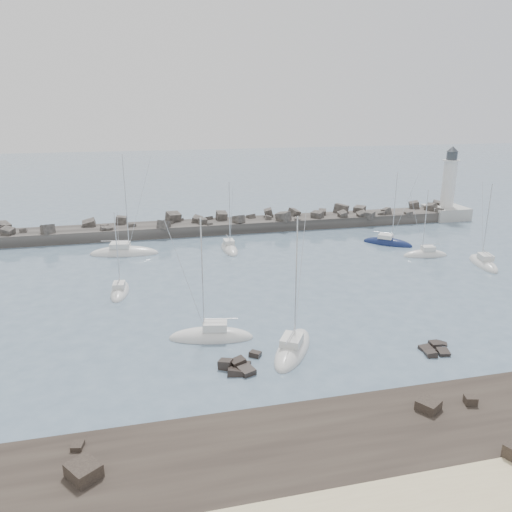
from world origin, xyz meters
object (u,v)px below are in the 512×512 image
at_px(sailboat_9, 425,255).
at_px(sailboat_10, 483,264).
at_px(lighthouse, 447,203).
at_px(sailboat_8, 388,243).
at_px(sailboat_5, 211,337).
at_px(sailboat_6, 229,249).
at_px(sailboat_4, 124,253).
at_px(sailboat_3, 120,292).
at_px(sailboat_7, 293,350).

xyz_separation_m(sailboat_9, sailboat_10, (5.57, -5.69, 0.01)).
height_order(lighthouse, sailboat_8, lighthouse).
height_order(sailboat_8, sailboat_10, sailboat_8).
bearing_deg(sailboat_8, sailboat_10, -58.88).
height_order(sailboat_5, sailboat_6, sailboat_5).
xyz_separation_m(sailboat_4, sailboat_9, (43.45, -11.43, -0.00)).
bearing_deg(sailboat_3, sailboat_10, -1.03).
relative_size(lighthouse, sailboat_8, 1.17).
distance_m(sailboat_9, sailboat_10, 7.97).
relative_size(sailboat_8, sailboat_9, 1.16).
bearing_deg(sailboat_9, sailboat_7, -139.88).
bearing_deg(sailboat_4, sailboat_5, -74.52).
height_order(sailboat_9, sailboat_10, sailboat_10).
distance_m(sailboat_3, sailboat_8, 43.19).
xyz_separation_m(sailboat_3, sailboat_8, (41.44, 12.15, 0.00)).
height_order(sailboat_4, sailboat_7, sailboat_4).
bearing_deg(sailboat_4, sailboat_7, -66.33).
height_order(sailboat_6, sailboat_9, sailboat_6).
bearing_deg(sailboat_5, sailboat_10, 18.68).
bearing_deg(sailboat_3, sailboat_5, -58.81).
bearing_deg(sailboat_10, lighthouse, 66.12).
height_order(sailboat_3, sailboat_4, sailboat_4).
distance_m(sailboat_4, sailboat_5, 31.97).
bearing_deg(sailboat_3, sailboat_6, 42.54).
relative_size(sailboat_5, sailboat_10, 1.06).
bearing_deg(sailboat_8, sailboat_6, 174.16).
xyz_separation_m(lighthouse, sailboat_5, (-52.76, -41.41, -2.94)).
relative_size(sailboat_7, sailboat_8, 1.08).
bearing_deg(lighthouse, sailboat_9, -129.01).
bearing_deg(lighthouse, sailboat_7, -135.15).
xyz_separation_m(sailboat_3, sailboat_10, (49.31, -0.89, 0.02)).
bearing_deg(sailboat_8, sailboat_4, 174.32).
bearing_deg(sailboat_4, sailboat_10, -19.25).
xyz_separation_m(sailboat_4, sailboat_5, (8.54, -30.81, 0.01)).
xyz_separation_m(sailboat_3, sailboat_6, (16.06, 14.74, 0.01)).
relative_size(sailboat_8, sailboat_10, 1.01).
xyz_separation_m(sailboat_4, sailboat_6, (15.78, -1.50, -0.00)).
xyz_separation_m(sailboat_6, sailboat_9, (27.67, -9.93, -0.00)).
bearing_deg(sailboat_9, sailboat_3, -173.73).
bearing_deg(sailboat_6, sailboat_10, -25.17).
xyz_separation_m(sailboat_7, sailboat_10, (33.64, 17.96, 0.01)).
distance_m(lighthouse, sailboat_3, 67.24).
height_order(sailboat_3, sailboat_7, sailboat_7).
xyz_separation_m(lighthouse, sailboat_6, (-45.52, -12.10, -2.95)).
relative_size(sailboat_3, sailboat_6, 0.91).
height_order(sailboat_5, sailboat_7, sailboat_7).
height_order(sailboat_3, sailboat_5, sailboat_5).
distance_m(lighthouse, sailboat_6, 47.19).
bearing_deg(sailboat_9, sailboat_4, 165.26).
distance_m(sailboat_6, sailboat_7, 33.59).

